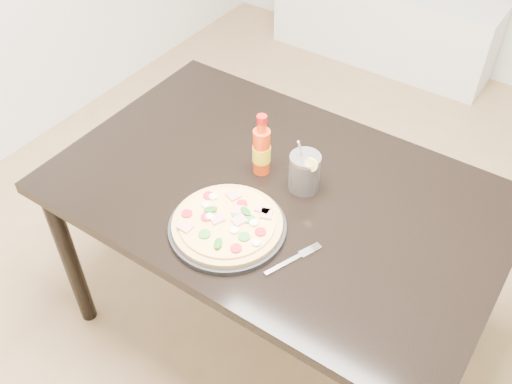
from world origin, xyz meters
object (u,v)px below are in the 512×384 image
Objects in this scene: dining_table at (277,207)px; plate at (227,227)px; cola_cup at (304,173)px; media_console at (382,23)px; fork at (295,258)px; hot_sauce_bottle at (262,150)px; pizza at (228,223)px.

plate reaches higher than dining_table.
media_console is at bearing 106.49° from cola_cup.
dining_table is at bearing 154.31° from fork.
plate is at bearing -154.10° from fork.
pizza is at bearing -77.10° from hot_sauce_bottle.
hot_sauce_bottle is (-0.06, 0.27, 0.08)m from plate.
dining_table is 7.54× the size of cola_cup.
cola_cup is 2.20m from media_console.
fork is (0.22, 0.01, -0.01)m from plate.
cola_cup is at bearing 38.91° from dining_table.
plate is 1.90× the size of fork.
hot_sauce_bottle is 0.16× the size of media_console.
cola_cup is 0.13× the size of media_console.
hot_sauce_bottle reaches higher than pizza.
plate is at bearing -77.21° from hot_sauce_bottle.
hot_sauce_bottle is at bearing 160.07° from fork.
plate is 1.07× the size of pizza.
pizza is 0.28m from hot_sauce_bottle.
plate is 1.58× the size of hot_sauce_bottle.
hot_sauce_bottle reaches higher than dining_table.
pizza is at bearing -154.35° from fork.
pizza reaches higher than media_console.
hot_sauce_bottle reaches higher than plate.
fork is (0.28, -0.25, -0.08)m from hot_sauce_bottle.
hot_sauce_bottle reaches higher than cola_cup.
pizza is at bearing 72.74° from plate.
cola_cup is (0.09, 0.28, 0.05)m from plate.
fork reaches higher than dining_table.
cola_cup is (0.15, 0.01, -0.03)m from hot_sauce_bottle.
dining_table is at bearing -24.82° from hot_sauce_bottle.
hot_sauce_bottle reaches higher than media_console.
dining_table is at bearing -141.09° from cola_cup.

